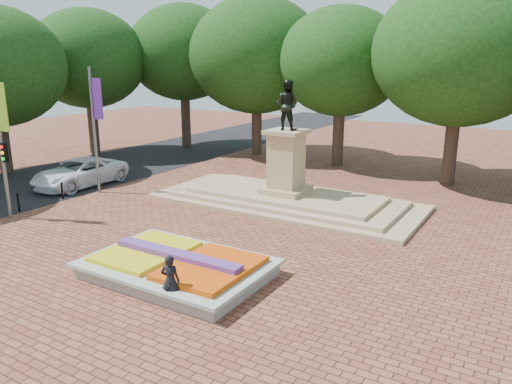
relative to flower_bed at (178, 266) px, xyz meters
The scene contains 7 objects.
ground 2.28m from the flower_bed, 117.19° to the left, with size 90.00×90.00×0.00m, color brown.
asphalt_street 17.49m from the flower_bed, 156.41° to the left, with size 9.00×90.00×0.02m, color black.
flower_bed is the anchor object (origin of this frame).
monument 10.07m from the flower_bed, 95.87° to the left, with size 14.00×6.00×6.40m.
tree_row_back 21.01m from the flower_bed, 86.26° to the left, with size 44.80×8.80×10.43m.
van 15.05m from the flower_bed, 152.43° to the left, with size 2.70×5.86×1.63m, color white.
pedestrian 2.22m from the flower_bed, 55.77° to the right, with size 0.61×0.40×1.68m, color black.
Camera 1 is at (11.76, -14.43, 7.44)m, focal length 35.00 mm.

